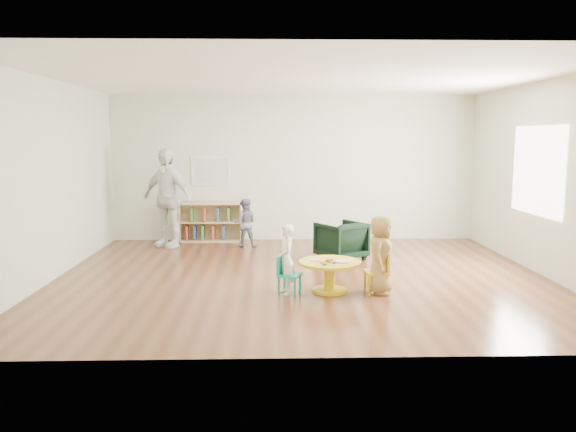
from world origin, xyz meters
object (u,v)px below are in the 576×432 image
object	(u,v)px
kid_chair_right	(379,271)
bookshelf	(210,222)
armchair	(341,241)
activity_table	(330,271)
child_left	(286,259)
kid_chair_left	(287,273)
child_right	(380,255)
adult_caretaker	(167,198)
toddler	(245,223)

from	to	relation	value
kid_chair_right	bookshelf	distance (m)	4.51
bookshelf	armchair	size ratio (longest dim) A/B	1.75
activity_table	child_left	bearing A→B (deg)	-172.31
kid_chair_left	kid_chair_right	world-z (taller)	kid_chair_right
child_left	activity_table	bearing A→B (deg)	88.38
bookshelf	child_right	xyz separation A→B (m)	(2.57, -3.75, 0.14)
activity_table	bookshelf	distance (m)	4.14
kid_chair_right	adult_caretaker	size ratio (longest dim) A/B	0.30
kid_chair_right	child_right	size ratio (longest dim) A/B	0.53
activity_table	bookshelf	world-z (taller)	bookshelf
bookshelf	child_right	distance (m)	4.54
child_right	adult_caretaker	distance (m)	4.62
kid_chair_right	child_right	bearing A→B (deg)	178.83
child_right	toddler	bearing A→B (deg)	49.10
kid_chair_left	armchair	distance (m)	2.24
activity_table	kid_chair_left	size ratio (longest dim) A/B	1.63
toddler	child_left	bearing A→B (deg)	104.15
child_left	child_right	bearing A→B (deg)	79.89
bookshelf	armchair	bearing A→B (deg)	-36.31
activity_table	armchair	size ratio (longest dim) A/B	1.18
child_left	child_right	size ratio (longest dim) A/B	0.88
kid_chair_right	armchair	size ratio (longest dim) A/B	0.78
bookshelf	activity_table	bearing A→B (deg)	-62.05
bookshelf	child_left	size ratio (longest dim) A/B	1.34
armchair	toddler	xyz separation A→B (m)	(-1.62, 1.09, 0.13)
child_right	toddler	world-z (taller)	child_right
bookshelf	toddler	size ratio (longest dim) A/B	1.35
kid_chair_left	adult_caretaker	bearing A→B (deg)	-125.49
child_right	adult_caretaker	bearing A→B (deg)	63.87
armchair	toddler	world-z (taller)	toddler
kid_chair_right	armchair	bearing A→B (deg)	2.66
child_left	bookshelf	bearing A→B (deg)	-169.08
child_left	child_right	distance (m)	1.20
kid_chair_left	armchair	bearing A→B (deg)	176.35
kid_chair_left	kid_chair_right	bearing A→B (deg)	112.37
activity_table	child_right	bearing A→B (deg)	-8.35
bookshelf	toddler	bearing A→B (deg)	-41.26
armchair	kid_chair_left	bearing A→B (deg)	32.31
child_right	bookshelf	bearing A→B (deg)	52.71
adult_caretaker	kid_chair_right	bearing A→B (deg)	-13.60
kid_chair_right	adult_caretaker	bearing A→B (deg)	41.57
toddler	adult_caretaker	bearing A→B (deg)	-1.51
armchair	child_right	xyz separation A→B (m)	(0.25, -2.04, 0.19)
child_left	child_right	world-z (taller)	child_right
bookshelf	kid_chair_right	bearing A→B (deg)	-55.31
kid_chair_left	toddler	xyz separation A→B (m)	(-0.68, 3.12, 0.18)
kid_chair_left	kid_chair_right	distance (m)	1.19
kid_chair_left	bookshelf	world-z (taller)	bookshelf
kid_chair_left	toddler	distance (m)	3.20
toddler	adult_caretaker	size ratio (longest dim) A/B	0.50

